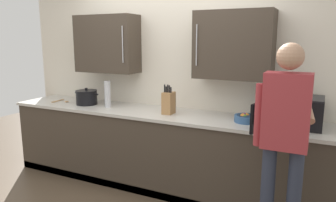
% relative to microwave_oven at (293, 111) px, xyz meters
% --- Properties ---
extents(back_wall_tiled, '(4.25, 0.44, 2.66)m').
position_rel_microwave_oven_xyz_m(back_wall_tiled, '(-1.45, 0.29, 0.36)').
color(back_wall_tiled, beige).
rests_on(back_wall_tiled, ground_plane).
extents(counter_unit, '(3.92, 0.67, 0.91)m').
position_rel_microwave_oven_xyz_m(counter_unit, '(-1.45, -0.04, -0.60)').
color(counter_unit, '#3D3328').
rests_on(counter_unit, ground_plane).
extents(microwave_oven, '(0.57, 0.72, 0.29)m').
position_rel_microwave_oven_xyz_m(microwave_oven, '(0.00, 0.00, 0.00)').
color(microwave_oven, black).
rests_on(microwave_oven, counter_unit).
extents(knife_block, '(0.11, 0.15, 0.33)m').
position_rel_microwave_oven_xyz_m(knife_block, '(-1.30, -0.06, -0.02)').
color(knife_block, '#A37547').
rests_on(knife_block, counter_unit).
extents(thermos_flask, '(0.08, 0.08, 0.32)m').
position_rel_microwave_oven_xyz_m(thermos_flask, '(-2.13, -0.07, 0.02)').
color(thermos_flask, '#B7BABF').
rests_on(thermos_flask, counter_unit).
extents(wooden_spoon, '(0.19, 0.23, 0.02)m').
position_rel_microwave_oven_xyz_m(wooden_spoon, '(-2.90, -0.06, -0.14)').
color(wooden_spoon, tan).
rests_on(wooden_spoon, counter_unit).
extents(fruit_bowl, '(0.24, 0.24, 0.10)m').
position_rel_microwave_oven_xyz_m(fruit_bowl, '(-0.43, -0.05, -0.10)').
color(fruit_bowl, '#335684').
rests_on(fruit_bowl, counter_unit).
extents(stock_pot, '(0.37, 0.27, 0.21)m').
position_rel_microwave_oven_xyz_m(stock_pot, '(-2.48, -0.05, -0.05)').
color(stock_pot, black).
rests_on(stock_pot, counter_unit).
extents(person_figure, '(0.44, 0.55, 1.72)m').
position_rel_microwave_oven_xyz_m(person_figure, '(0.00, -0.72, -0.03)').
color(person_figure, '#282D3D').
rests_on(person_figure, ground_plane).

